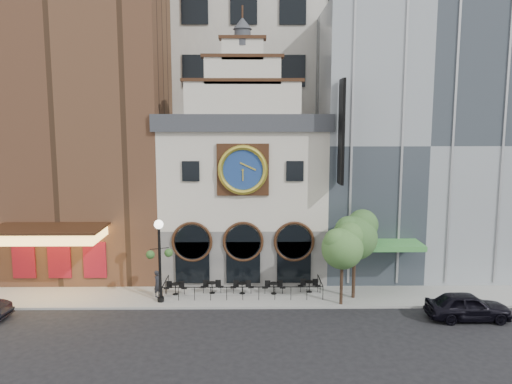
{
  "coord_description": "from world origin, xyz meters",
  "views": [
    {
      "loc": [
        0.5,
        -30.39,
        11.89
      ],
      "look_at": [
        0.93,
        6.0,
        6.69
      ],
      "focal_mm": 35.0,
      "sensor_mm": 36.0,
      "label": 1
    }
  ],
  "objects_px": {
    "bistro_3": "(274,287)",
    "car_right": "(468,306)",
    "bistro_4": "(309,286)",
    "bistro_0": "(175,288)",
    "tree_right": "(343,245)",
    "bistro_2": "(242,287)",
    "lamppost": "(159,251)",
    "bistro_1": "(212,287)",
    "tree_left": "(356,234)",
    "pedestrian": "(158,284)"
  },
  "relations": [
    {
      "from": "bistro_3",
      "to": "car_right",
      "type": "height_order",
      "value": "car_right"
    },
    {
      "from": "bistro_3",
      "to": "bistro_4",
      "type": "distance_m",
      "value": 2.49
    },
    {
      "from": "bistro_0",
      "to": "tree_right",
      "type": "bearing_deg",
      "value": -9.72
    },
    {
      "from": "bistro_2",
      "to": "lamppost",
      "type": "xyz_separation_m",
      "value": [
        -5.31,
        -1.46,
        2.91
      ]
    },
    {
      "from": "bistro_1",
      "to": "tree_right",
      "type": "xyz_separation_m",
      "value": [
        8.54,
        -2.11,
        3.44
      ]
    },
    {
      "from": "lamppost",
      "to": "bistro_0",
      "type": "bearing_deg",
      "value": 38.18
    },
    {
      "from": "bistro_1",
      "to": "tree_left",
      "type": "bearing_deg",
      "value": -5.36
    },
    {
      "from": "car_right",
      "to": "tree_right",
      "type": "xyz_separation_m",
      "value": [
        -7.18,
        2.3,
        3.22
      ]
    },
    {
      "from": "bistro_4",
      "to": "tree_left",
      "type": "bearing_deg",
      "value": -19.89
    },
    {
      "from": "bistro_4",
      "to": "car_right",
      "type": "relative_size",
      "value": 0.32
    },
    {
      "from": "bistro_1",
      "to": "bistro_4",
      "type": "bearing_deg",
      "value": 1.23
    },
    {
      "from": "lamppost",
      "to": "tree_right",
      "type": "relative_size",
      "value": 1.02
    },
    {
      "from": "bistro_2",
      "to": "car_right",
      "type": "height_order",
      "value": "car_right"
    },
    {
      "from": "tree_left",
      "to": "bistro_2",
      "type": "bearing_deg",
      "value": 173.97
    },
    {
      "from": "tree_right",
      "to": "car_right",
      "type": "bearing_deg",
      "value": -17.79
    },
    {
      "from": "pedestrian",
      "to": "tree_right",
      "type": "bearing_deg",
      "value": -75.43
    },
    {
      "from": "bistro_0",
      "to": "lamppost",
      "type": "distance_m",
      "value": 3.3
    },
    {
      "from": "bistro_1",
      "to": "bistro_2",
      "type": "height_order",
      "value": "same"
    },
    {
      "from": "bistro_3",
      "to": "pedestrian",
      "type": "xyz_separation_m",
      "value": [
        -7.84,
        -0.42,
        0.44
      ]
    },
    {
      "from": "bistro_2",
      "to": "tree_right",
      "type": "distance_m",
      "value": 7.6
    },
    {
      "from": "pedestrian",
      "to": "tree_right",
      "type": "distance_m",
      "value": 12.61
    },
    {
      "from": "tree_right",
      "to": "lamppost",
      "type": "bearing_deg",
      "value": 177.39
    },
    {
      "from": "bistro_0",
      "to": "tree_left",
      "type": "relative_size",
      "value": 0.27
    },
    {
      "from": "bistro_1",
      "to": "lamppost",
      "type": "xyz_separation_m",
      "value": [
        -3.24,
        -1.57,
        2.91
      ]
    },
    {
      "from": "bistro_3",
      "to": "tree_left",
      "type": "height_order",
      "value": "tree_left"
    },
    {
      "from": "tree_right",
      "to": "bistro_3",
      "type": "bearing_deg",
      "value": 155.83
    },
    {
      "from": "bistro_2",
      "to": "pedestrian",
      "type": "height_order",
      "value": "pedestrian"
    },
    {
      "from": "bistro_4",
      "to": "pedestrian",
      "type": "relative_size",
      "value": 0.88
    },
    {
      "from": "bistro_1",
      "to": "car_right",
      "type": "xyz_separation_m",
      "value": [
        15.72,
        -4.41,
        0.22
      ]
    },
    {
      "from": "bistro_0",
      "to": "car_right",
      "type": "distance_m",
      "value": 18.68
    },
    {
      "from": "tree_right",
      "to": "tree_left",
      "type": "bearing_deg",
      "value": 49.11
    },
    {
      "from": "bistro_2",
      "to": "bistro_3",
      "type": "height_order",
      "value": "same"
    },
    {
      "from": "bistro_0",
      "to": "bistro_2",
      "type": "xyz_separation_m",
      "value": [
        4.55,
        0.11,
        0.0
      ]
    },
    {
      "from": "lamppost",
      "to": "bistro_3",
      "type": "bearing_deg",
      "value": -11.81
    },
    {
      "from": "bistro_4",
      "to": "tree_left",
      "type": "height_order",
      "value": "tree_left"
    },
    {
      "from": "car_right",
      "to": "bistro_3",
      "type": "bearing_deg",
      "value": 70.03
    },
    {
      "from": "bistro_0",
      "to": "tree_left",
      "type": "bearing_deg",
      "value": -3.24
    },
    {
      "from": "bistro_3",
      "to": "bistro_4",
      "type": "height_order",
      "value": "same"
    },
    {
      "from": "bistro_2",
      "to": "tree_left",
      "type": "xyz_separation_m",
      "value": [
        7.51,
        -0.79,
        3.89
      ]
    },
    {
      "from": "bistro_1",
      "to": "tree_right",
      "type": "distance_m",
      "value": 9.45
    },
    {
      "from": "car_right",
      "to": "pedestrian",
      "type": "distance_m",
      "value": 19.7
    },
    {
      "from": "bistro_1",
      "to": "bistro_3",
      "type": "bearing_deg",
      "value": -2.33
    },
    {
      "from": "bistro_2",
      "to": "lamppost",
      "type": "distance_m",
      "value": 6.23
    },
    {
      "from": "bistro_2",
      "to": "car_right",
      "type": "distance_m",
      "value": 14.31
    },
    {
      "from": "bistro_2",
      "to": "bistro_1",
      "type": "bearing_deg",
      "value": 177.07
    },
    {
      "from": "bistro_1",
      "to": "lamppost",
      "type": "bearing_deg",
      "value": -154.21
    },
    {
      "from": "bistro_3",
      "to": "bistro_4",
      "type": "relative_size",
      "value": 1.0
    },
    {
      "from": "bistro_2",
      "to": "car_right",
      "type": "xyz_separation_m",
      "value": [
        13.65,
        -4.3,
        0.22
      ]
    },
    {
      "from": "bistro_0",
      "to": "car_right",
      "type": "bearing_deg",
      "value": -12.97
    },
    {
      "from": "bistro_0",
      "to": "car_right",
      "type": "relative_size",
      "value": 0.32
    }
  ]
}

